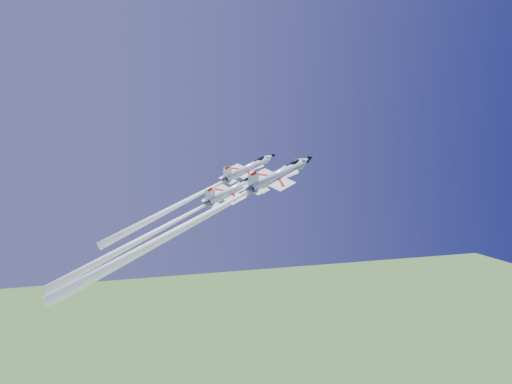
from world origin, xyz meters
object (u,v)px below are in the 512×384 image
object	(u,v)px
jet_right	(202,217)
jet_slot	(171,223)
jet_lead	(204,217)
jet_left	(199,194)

from	to	relation	value
jet_right	jet_slot	distance (m)	7.18
jet_right	jet_lead	bearing A→B (deg)	146.23
jet_right	jet_left	bearing A→B (deg)	150.41
jet_lead	jet_left	bearing A→B (deg)	161.08
jet_left	jet_slot	xyz separation A→B (m)	(-7.38, -10.14, -4.07)
jet_left	jet_slot	size ratio (longest dim) A/B	0.94
jet_right	jet_slot	xyz separation A→B (m)	(-4.37, 5.43, -1.72)
jet_lead	jet_right	xyz separation A→B (m)	(-2.98, -11.06, 1.76)
jet_lead	jet_right	distance (m)	11.59
jet_left	jet_slot	bearing A→B (deg)	-54.70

